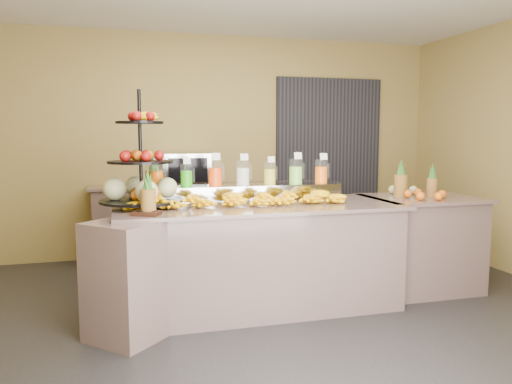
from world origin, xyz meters
name	(u,v)px	position (x,y,z in m)	size (l,w,h in m)	color
ground	(269,318)	(0.00, 0.00, 0.00)	(6.00, 6.00, 0.00)	black
room_envelope	(264,100)	(0.19, 0.79, 1.88)	(6.04, 5.02, 2.82)	olive
buffet_counter	(248,258)	(-0.12, 0.26, 0.47)	(2.75, 1.25, 0.93)	gray
right_counter	(420,243)	(1.70, 0.40, 0.47)	(1.08, 0.88, 0.93)	gray
back_ledge	(217,220)	(0.00, 2.25, 0.47)	(3.10, 0.55, 0.93)	gray
pitcher_tray	(243,193)	(-0.08, 0.58, 1.01)	(1.85, 0.30, 0.15)	gray
juice_pitcher_orange_a	(157,177)	(-0.86, 0.58, 1.17)	(0.11, 0.12, 0.27)	silver
juice_pitcher_green	(187,176)	(-0.60, 0.58, 1.17)	(0.11, 0.11, 0.27)	silver
juice_pitcher_orange_b	(215,174)	(-0.34, 0.58, 1.18)	(0.13, 0.13, 0.31)	silver
juice_pitcher_milk	(243,174)	(-0.08, 0.58, 1.18)	(0.12, 0.13, 0.30)	silver
juice_pitcher_lemon	(270,174)	(0.18, 0.58, 1.17)	(0.11, 0.12, 0.27)	silver
juice_pitcher_lime	(296,173)	(0.44, 0.58, 1.18)	(0.13, 0.13, 0.31)	silver
juice_pitcher_orange_c	(321,172)	(0.70, 0.58, 1.18)	(0.12, 0.13, 0.30)	silver
banana_heap	(241,197)	(-0.17, 0.29, 1.00)	(1.92, 0.17, 0.16)	yellow
fruit_stand	(147,178)	(-0.96, 0.42, 1.18)	(0.89, 0.89, 0.99)	black
condiment_caddy	(146,213)	(-0.99, -0.03, 0.94)	(0.20, 0.15, 0.03)	black
pineapple_left_a	(148,198)	(-0.97, 0.00, 1.06)	(0.12, 0.12, 0.36)	brown
pineapple_left_b	(154,183)	(-0.88, 0.78, 1.10)	(0.15, 0.15, 0.45)	brown
right_fruit_pile	(420,191)	(1.65, 0.36, 1.00)	(0.41, 0.39, 0.22)	brown
oven_warmer	(186,169)	(-0.39, 2.25, 1.12)	(0.58, 0.41, 0.39)	gray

